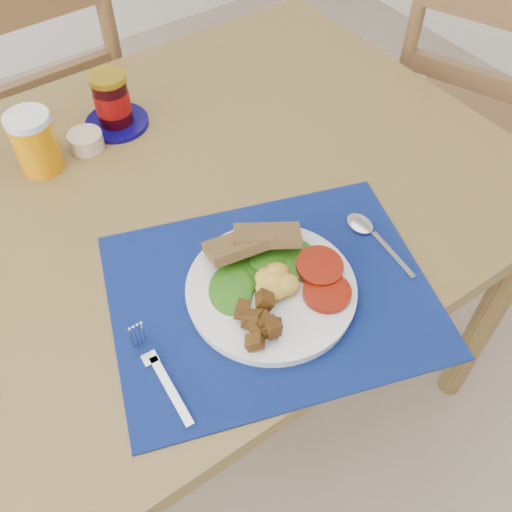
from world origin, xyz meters
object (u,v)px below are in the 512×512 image
at_px(chair_far, 41,113).
at_px(breakfast_plate, 270,290).
at_px(jam_on_saucer, 113,103).
at_px(chair_end, 475,105).
at_px(juice_glass, 36,144).

relative_size(chair_far, breakfast_plate, 4.48).
height_order(breakfast_plate, jam_on_saucer, jam_on_saucer).
relative_size(chair_far, chair_end, 1.04).
bearing_deg(breakfast_plate, jam_on_saucer, 108.70).
relative_size(breakfast_plate, jam_on_saucer, 2.03).
xyz_separation_m(breakfast_plate, juice_glass, (-0.17, 0.48, 0.03)).
height_order(chair_end, jam_on_saucer, chair_end).
xyz_separation_m(chair_far, breakfast_plate, (0.07, -0.90, 0.20)).
bearing_deg(juice_glass, chair_far, 76.15).
xyz_separation_m(chair_end, breakfast_plate, (-0.89, -0.30, 0.21)).
bearing_deg(chair_far, breakfast_plate, 92.72).
bearing_deg(chair_end, jam_on_saucer, 54.10).
xyz_separation_m(chair_end, jam_on_saucer, (-0.89, 0.22, 0.24)).
height_order(juice_glass, jam_on_saucer, jam_on_saucer).
relative_size(breakfast_plate, juice_glass, 2.37).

